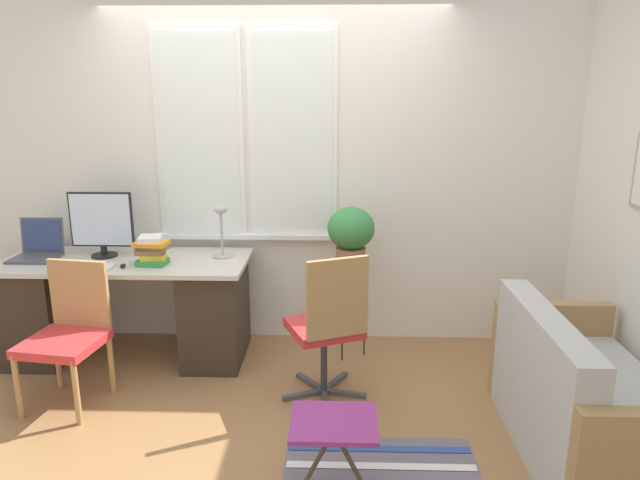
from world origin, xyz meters
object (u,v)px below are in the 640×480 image
couch_loveseat (584,407)px  potted_plant (351,232)px  monitor (102,224)px  mouse (123,266)px  book_stack (152,250)px  desk_chair_wooden (68,331)px  desk_lamp (221,227)px  folding_stool (334,427)px  plant_stand (350,275)px  office_chair_swivel (329,325)px  laptop (37,250)px  keyboard (86,267)px

couch_loveseat → potted_plant: size_ratio=3.30×
monitor → mouse: size_ratio=8.32×
book_stack → desk_chair_wooden: (-0.39, -0.50, -0.39)m
book_stack → desk_chair_wooden: size_ratio=0.27×
monitor → potted_plant: (1.79, -0.01, -0.05)m
desk_lamp → couch_loveseat: bearing=-29.2°
desk_chair_wooden → couch_loveseat: desk_chair_wooden is taller
monitor → folding_stool: 2.36m
desk_lamp → book_stack: (-0.45, -0.21, -0.12)m
desk_lamp → desk_chair_wooden: desk_lamp is taller
mouse → desk_chair_wooden: 0.56m
desk_chair_wooden → plant_stand: size_ratio=1.23×
book_stack → office_chair_swivel: size_ratio=0.24×
office_chair_swivel → desk_lamp: bearing=-63.6°
office_chair_swivel → potted_plant: potted_plant is taller
laptop → book_stack: bearing=-9.5°
mouse → plant_stand: 1.58m
keyboard → desk_chair_wooden: size_ratio=0.42×
couch_loveseat → desk_chair_wooden: bearing=80.8°
desk_lamp → potted_plant: size_ratio=0.93×
monitor → office_chair_swivel: 1.83m
couch_loveseat → mouse: bearing=71.9°
book_stack → couch_loveseat: size_ratio=0.17×
monitor → book_stack: 0.48m
monitor → desk_lamp: monitor is taller
mouse → folding_stool: mouse is taller
desk_lamp → keyboard: bearing=-160.6°
laptop → potted_plant: bearing=1.0°
potted_plant → desk_lamp: bearing=178.4°
desk_lamp → mouse: bearing=-155.0°
keyboard → desk_chair_wooden: bearing=-85.1°
folding_stool → office_chair_swivel: bearing=92.7°
couch_loveseat → keyboard: bearing=73.5°
plant_stand → potted_plant: 0.32m
couch_loveseat → potted_plant: potted_plant is taller
desk_chair_wooden → potted_plant: bearing=29.8°
desk_lamp → plant_stand: 0.99m
book_stack → potted_plant: 1.39m
potted_plant → folding_stool: 1.63m
keyboard → office_chair_swivel: office_chair_swivel is taller
book_stack → folding_stool: (1.27, -1.32, -0.50)m
desk_chair_wooden → potted_plant: potted_plant is taller
laptop → mouse: (0.70, -0.23, -0.04)m
laptop → folding_stool: 2.65m
laptop → monitor: bearing=6.1°
keyboard → potted_plant: (1.80, 0.28, 0.19)m
keyboard → desk_chair_wooden: desk_chair_wooden is taller
monitor → potted_plant: monitor is taller
book_stack → office_chair_swivel: 1.35m
office_chair_swivel → keyboard: bearing=-35.5°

